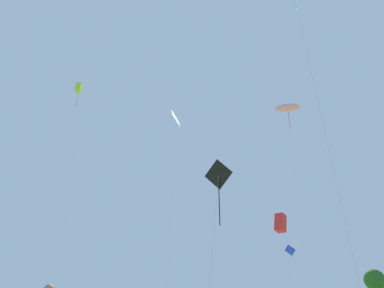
{
  "coord_description": "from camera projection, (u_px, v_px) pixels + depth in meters",
  "views": [
    {
      "loc": [
        -0.11,
        -2.54,
        1.52
      ],
      "look_at": [
        0.0,
        32.0,
        15.8
      ],
      "focal_mm": 34.07,
      "sensor_mm": 36.0,
      "label": 1
    }
  ],
  "objects": [
    {
      "name": "kite_lime_box",
      "position": [
        78.0,
        89.0,
        52.93
      ],
      "size": [
        1.94,
        1.51,
        30.15
      ],
      "color": "#99DB2D",
      "rests_on": "ground"
    },
    {
      "name": "kite_red_box",
      "position": [
        279.0,
        223.0,
        51.99
      ],
      "size": [
        3.23,
        3.33,
        12.33
      ],
      "color": "red",
      "rests_on": "ground"
    },
    {
      "name": "tree_distant_left",
      "position": [
        373.0,
        280.0,
        83.19
      ],
      "size": [
        4.78,
        4.78,
        6.9
      ],
      "color": "brown",
      "rests_on": "ground"
    },
    {
      "name": "kite_pink_parafoil",
      "position": [
        287.0,
        108.0,
        53.62
      ],
      "size": [
        3.83,
        2.29,
        27.61
      ],
      "color": "pink",
      "rests_on": "ground"
    },
    {
      "name": "kite_black_diamond",
      "position": [
        217.0,
        177.0,
        30.62
      ],
      "size": [
        2.38,
        2.43,
        12.19
      ],
      "color": "black",
      "rests_on": "ground"
    },
    {
      "name": "kite_blue_diamond",
      "position": [
        289.0,
        251.0,
        59.53
      ],
      "size": [
        1.95,
        0.99,
        9.15
      ],
      "color": "blue",
      "rests_on": "ground"
    },
    {
      "name": "kite_white_diamond",
      "position": [
        174.0,
        120.0,
        48.58
      ],
      "size": [
        1.3,
        2.9,
        24.64
      ],
      "color": "white",
      "rests_on": "ground"
    }
  ]
}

